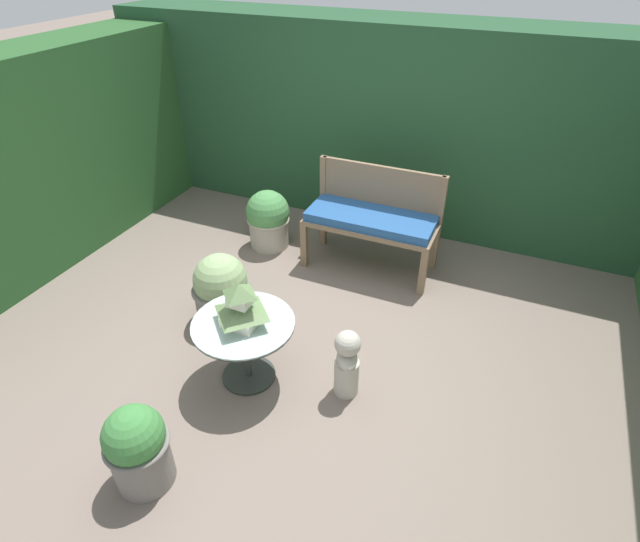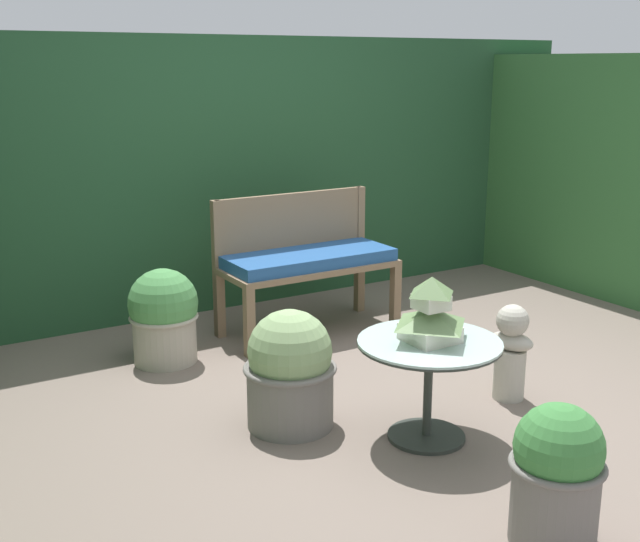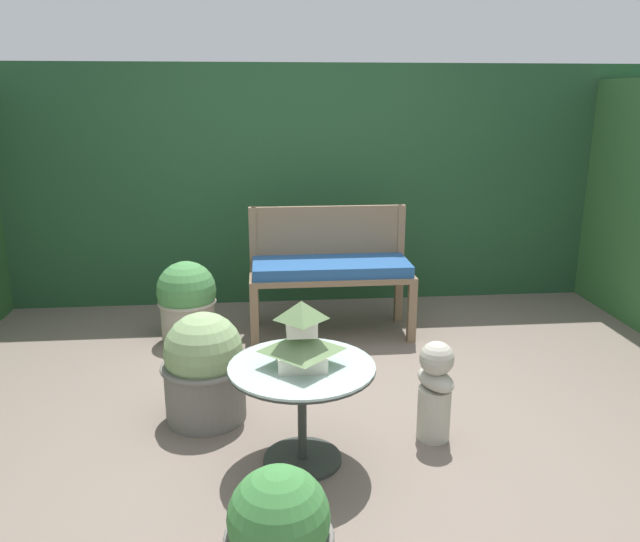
{
  "view_description": "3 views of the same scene",
  "coord_description": "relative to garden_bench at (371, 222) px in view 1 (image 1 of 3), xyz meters",
  "views": [
    {
      "loc": [
        1.31,
        -2.68,
        2.73
      ],
      "look_at": [
        -0.02,
        0.36,
        0.42
      ],
      "focal_mm": 28.0,
      "sensor_mm": 36.0,
      "label": 1
    },
    {
      "loc": [
        -2.56,
        -3.4,
        1.83
      ],
      "look_at": [
        -0.19,
        0.52,
        0.63
      ],
      "focal_mm": 45.0,
      "sensor_mm": 36.0,
      "label": 2
    },
    {
      "loc": [
        -0.37,
        -3.26,
        1.75
      ],
      "look_at": [
        -0.01,
        0.55,
        0.68
      ],
      "focal_mm": 35.0,
      "sensor_mm": 36.0,
      "label": 3
    }
  ],
  "objects": [
    {
      "name": "potted_plant_patio_mid",
      "position": [
        -0.47,
        -2.68,
        -0.19
      ],
      "size": [
        0.37,
        0.37,
        0.58
      ],
      "color": "slate",
      "rests_on": "ground"
    },
    {
      "name": "bench_backrest",
      "position": [
        0.0,
        0.24,
        0.19
      ],
      "size": [
        1.21,
        0.06,
        0.94
      ],
      "color": "#7F664C",
      "rests_on": "ground"
    },
    {
      "name": "pagoda_birdhouse",
      "position": [
        -0.33,
        -1.72,
        0.17
      ],
      "size": [
        0.31,
        0.31,
        0.32
      ],
      "color": "silver",
      "rests_on": "patio_table"
    },
    {
      "name": "garden_bust",
      "position": [
        0.37,
        -1.57,
        -0.2
      ],
      "size": [
        0.22,
        0.29,
        0.55
      ],
      "rotation": [
        0.0,
        0.0,
        -1.21
      ],
      "color": "#B7B2A3",
      "rests_on": "ground"
    },
    {
      "name": "foliage_hedge_back",
      "position": [
        -0.13,
        1.22,
        0.52
      ],
      "size": [
        6.4,
        0.81,
        2.02
      ],
      "primitive_type": "cube",
      "color": "#234C2D",
      "rests_on": "ground"
    },
    {
      "name": "patio_table",
      "position": [
        -0.33,
        -1.72,
        -0.08
      ],
      "size": [
        0.71,
        0.71,
        0.52
      ],
      "color": "#2D332D",
      "rests_on": "ground"
    },
    {
      "name": "potted_plant_bench_right",
      "position": [
        -0.84,
        -1.23,
        -0.19
      ],
      "size": [
        0.48,
        0.48,
        0.62
      ],
      "color": "slate",
      "rests_on": "ground"
    },
    {
      "name": "foliage_hedge_left",
      "position": [
        -2.98,
        -0.99,
        0.46
      ],
      "size": [
        0.7,
        3.6,
        1.89
      ],
      "primitive_type": "cube",
      "color": "#285628",
      "rests_on": "ground"
    },
    {
      "name": "potted_plant_hedge_corner",
      "position": [
        -1.07,
        -0.03,
        -0.19
      ],
      "size": [
        0.43,
        0.43,
        0.6
      ],
      "color": "#ADA393",
      "rests_on": "ground"
    },
    {
      "name": "ground",
      "position": [
        -0.13,
        -1.19,
        -0.48
      ],
      "size": [
        30.0,
        30.0,
        0.0
      ],
      "primitive_type": "plane",
      "color": "#75665B"
    },
    {
      "name": "garden_bench",
      "position": [
        0.0,
        0.0,
        0.0
      ],
      "size": [
        1.21,
        0.51,
        0.57
      ],
      "color": "#7F664C",
      "rests_on": "ground"
    }
  ]
}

